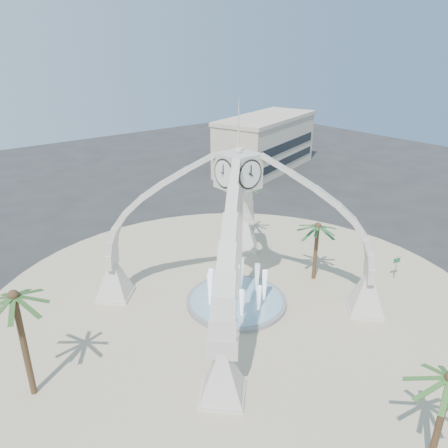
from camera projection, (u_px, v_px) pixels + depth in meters
ground at (236, 304)px, 35.06m from camera, size 140.00×140.00×0.00m
plaza at (236, 303)px, 35.05m from camera, size 40.00×40.00×0.06m
clock_tower at (237, 230)px, 32.56m from camera, size 17.94×17.94×16.30m
fountain at (236, 301)px, 34.95m from camera, size 8.00×8.00×3.62m
building_ne at (266, 143)px, 70.89m from camera, size 21.87×14.17×8.60m
palm_east at (318, 227)px, 36.83m from camera, size 4.55×4.55×5.79m
palm_west at (14, 298)px, 23.53m from camera, size 4.61×4.61×7.55m
palm_north at (244, 187)px, 43.82m from camera, size 4.85×4.85×6.80m
street_sign at (396, 263)px, 38.15m from camera, size 0.78×0.24×2.19m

